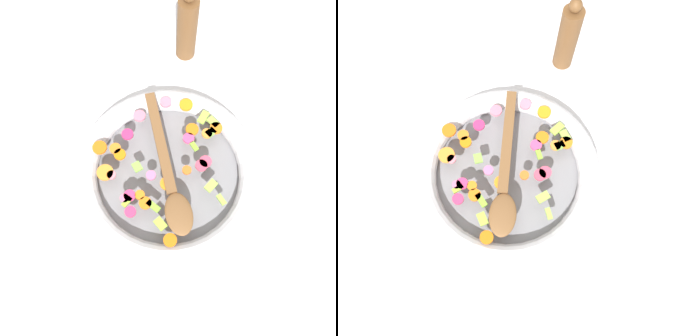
{
  "view_description": "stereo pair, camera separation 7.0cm",
  "coord_description": "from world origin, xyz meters",
  "views": [
    {
      "loc": [
        -0.23,
        0.07,
        0.71
      ],
      "look_at": [
        0.0,
        0.0,
        0.05
      ],
      "focal_mm": 35.0,
      "sensor_mm": 36.0,
      "label": 1
    },
    {
      "loc": [
        -0.24,
        -0.0,
        0.71
      ],
      "look_at": [
        0.0,
        0.0,
        0.05
      ],
      "focal_mm": 35.0,
      "sensor_mm": 36.0,
      "label": 2
    }
  ],
  "objects": [
    {
      "name": "ground_plane",
      "position": [
        0.0,
        0.0,
        0.0
      ],
      "size": [
        4.0,
        4.0,
        0.0
      ],
      "primitive_type": "plane",
      "color": "silver"
    },
    {
      "name": "pepper_mill",
      "position": [
        0.31,
        -0.14,
        0.09
      ],
      "size": [
        0.05,
        0.05,
        0.2
      ],
      "color": "brown",
      "rests_on": "ground_plane"
    },
    {
      "name": "wooden_spoon",
      "position": [
        -0.02,
        0.0,
        0.06
      ],
      "size": [
        0.33,
        0.06,
        0.01
      ],
      "color": "brown",
      "rests_on": "chopped_vegetables"
    },
    {
      "name": "skillet",
      "position": [
        0.0,
        0.0,
        0.02
      ],
      "size": [
        0.42,
        0.42,
        0.05
      ],
      "color": "slate",
      "rests_on": "ground_plane"
    },
    {
      "name": "chopped_vegetables",
      "position": [
        0.02,
        0.01,
        0.05
      ],
      "size": [
        0.34,
        0.31,
        0.01
      ],
      "color": "orange",
      "rests_on": "skillet"
    }
  ]
}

